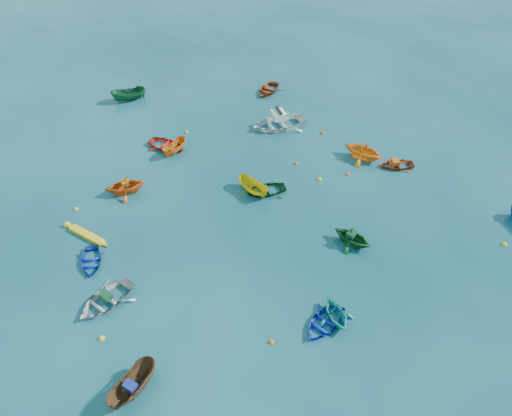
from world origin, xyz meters
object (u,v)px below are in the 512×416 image
(dinghy_blue_se, at_px, (324,325))
(motorboat_white, at_px, (278,126))
(kayak_yellow, at_px, (87,236))
(dinghy_white_near, at_px, (106,303))
(dinghy_blue_sw, at_px, (91,263))

(dinghy_blue_se, height_order, motorboat_white, motorboat_white)
(dinghy_blue_se, xyz_separation_m, kayak_yellow, (-16.02, 1.03, 0.00))
(dinghy_white_near, height_order, motorboat_white, motorboat_white)
(dinghy_blue_sw, xyz_separation_m, dinghy_blue_se, (14.43, 0.81, 0.00))
(dinghy_blue_sw, relative_size, kayak_yellow, 0.74)
(dinghy_white_near, bearing_deg, motorboat_white, 99.71)
(dinghy_white_near, distance_m, kayak_yellow, 5.79)
(dinghy_blue_sw, xyz_separation_m, motorboat_white, (5.60, 18.54, 0.00))
(dinghy_white_near, relative_size, dinghy_blue_se, 1.19)
(dinghy_blue_se, distance_m, kayak_yellow, 16.05)
(dinghy_white_near, bearing_deg, dinghy_blue_sw, 157.20)
(dinghy_white_near, bearing_deg, kayak_yellow, 153.72)
(dinghy_white_near, distance_m, motorboat_white, 20.98)
(kayak_yellow, bearing_deg, dinghy_blue_se, -82.79)
(kayak_yellow, height_order, motorboat_white, motorboat_white)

